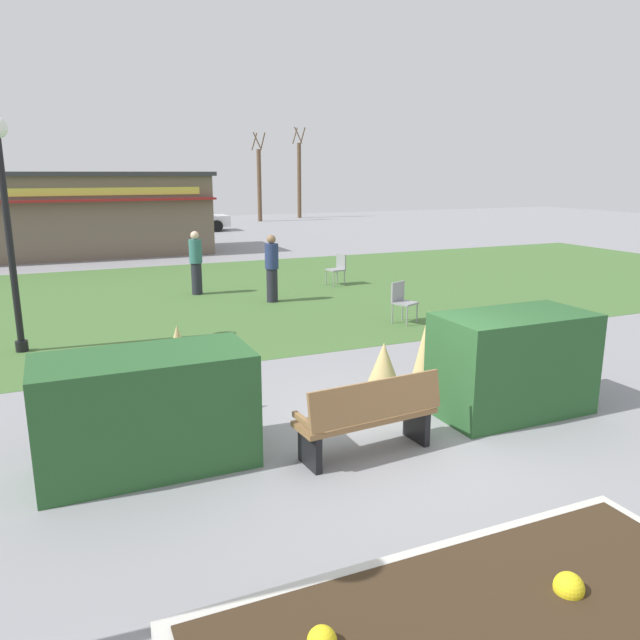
% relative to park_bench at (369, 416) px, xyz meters
% --- Properties ---
extents(ground_plane, '(80.00, 80.00, 0.00)m').
position_rel_park_bench_xyz_m(ground_plane, '(0.57, 0.26, -0.48)').
color(ground_plane, gray).
extents(lawn_patch, '(36.00, 12.00, 0.01)m').
position_rel_park_bench_xyz_m(lawn_patch, '(0.57, 9.97, -0.48)').
color(lawn_patch, '#446B33').
rests_on(lawn_patch, ground_plane).
extents(park_bench, '(1.74, 0.66, 0.95)m').
position_rel_park_bench_xyz_m(park_bench, '(0.00, 0.00, 0.00)').
color(park_bench, olive).
rests_on(park_bench, ground_plane).
extents(hedge_left, '(2.30, 1.10, 1.29)m').
position_rel_park_bench_xyz_m(hedge_left, '(-2.36, 0.76, 0.16)').
color(hedge_left, '#28562B').
rests_on(hedge_left, ground_plane).
extents(hedge_right, '(2.09, 1.10, 1.37)m').
position_rel_park_bench_xyz_m(hedge_right, '(2.40, 0.42, 0.21)').
color(hedge_right, '#28562B').
rests_on(hedge_right, ground_plane).
extents(ornamental_grass_behind_left, '(0.51, 0.51, 1.17)m').
position_rel_park_bench_xyz_m(ornamental_grass_behind_left, '(1.95, 1.78, 0.11)').
color(ornamental_grass_behind_left, tan).
rests_on(ornamental_grass_behind_left, ground_plane).
extents(ornamental_grass_behind_right, '(0.71, 0.71, 0.95)m').
position_rel_park_bench_xyz_m(ornamental_grass_behind_right, '(0.86, 1.20, -0.00)').
color(ornamental_grass_behind_right, tan).
rests_on(ornamental_grass_behind_right, ground_plane).
extents(ornamental_grass_behind_center, '(0.80, 0.80, 1.27)m').
position_rel_park_bench_xyz_m(ornamental_grass_behind_center, '(-1.76, 2.02, 0.15)').
color(ornamental_grass_behind_center, tan).
rests_on(ornamental_grass_behind_center, ground_plane).
extents(lamppost_mid, '(0.36, 0.36, 4.11)m').
position_rel_park_bench_xyz_m(lamppost_mid, '(-3.81, 6.30, 2.11)').
color(lamppost_mid, black).
rests_on(lamppost_mid, ground_plane).
extents(trash_bin, '(0.52, 0.52, 0.90)m').
position_rel_park_bench_xyz_m(trash_bin, '(3.20, 1.10, -0.03)').
color(trash_bin, '#2D4233').
rests_on(trash_bin, ground_plane).
extents(food_kiosk, '(10.95, 4.36, 3.22)m').
position_rel_park_bench_xyz_m(food_kiosk, '(-2.48, 20.30, 1.14)').
color(food_kiosk, '#6B5B4C').
rests_on(food_kiosk, ground_plane).
extents(cafe_chair_west, '(0.51, 0.51, 0.89)m').
position_rel_park_bench_xyz_m(cafe_chair_west, '(4.41, 10.16, 0.05)').
color(cafe_chair_west, gray).
rests_on(cafe_chair_west, ground_plane).
extents(cafe_chair_east, '(0.58, 0.58, 0.89)m').
position_rel_park_bench_xyz_m(cafe_chair_east, '(3.69, 5.42, 0.05)').
color(cafe_chair_east, gray).
rests_on(cafe_chair_east, ground_plane).
extents(person_strolling, '(0.34, 0.34, 1.69)m').
position_rel_park_bench_xyz_m(person_strolling, '(1.86, 8.64, 0.38)').
color(person_strolling, '#23232D').
rests_on(person_strolling, ground_plane).
extents(person_standing, '(0.34, 0.34, 1.69)m').
position_rel_park_bench_xyz_m(person_standing, '(0.33, 10.39, 0.38)').
color(person_standing, '#23232D').
rests_on(person_standing, ground_plane).
extents(parked_car_west_slot, '(4.21, 2.08, 1.20)m').
position_rel_park_bench_xyz_m(parked_car_west_slot, '(-1.52, 28.53, 0.16)').
color(parked_car_west_slot, navy).
rests_on(parked_car_west_slot, ground_plane).
extents(parked_car_center_slot, '(4.22, 2.09, 1.20)m').
position_rel_park_bench_xyz_m(parked_car_center_slot, '(3.96, 28.53, 0.16)').
color(parked_car_center_slot, silver).
rests_on(parked_car_center_slot, ground_plane).
extents(tree_right_bg, '(0.91, 0.96, 5.72)m').
position_rel_park_bench_xyz_m(tree_right_bg, '(9.85, 33.90, 2.02)').
color(tree_right_bg, brown).
rests_on(tree_right_bg, ground_plane).
extents(tree_center_bg, '(0.91, 0.96, 6.27)m').
position_rel_park_bench_xyz_m(tree_center_bg, '(13.47, 35.85, 2.29)').
color(tree_center_bg, brown).
rests_on(tree_center_bg, ground_plane).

